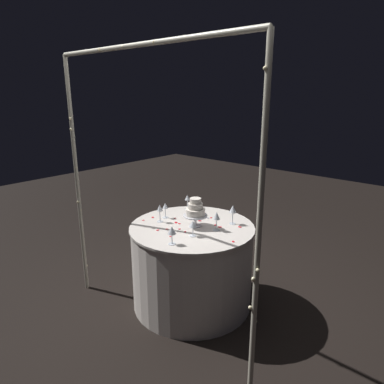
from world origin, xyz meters
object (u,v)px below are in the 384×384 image
main_table (192,265)px  wine_glass_3 (160,209)px  wine_glass_5 (172,231)px  wine_glass_0 (165,207)px  wine_glass_4 (217,217)px  wine_glass_2 (233,210)px  decorative_arch (145,160)px  wine_glass_6 (193,225)px  tiered_cake (195,210)px  wine_glass_1 (187,199)px  cake_knife (201,213)px

main_table → wine_glass_3: bearing=22.4°
main_table → wine_glass_5: size_ratio=7.48×
wine_glass_0 → wine_glass_4: size_ratio=0.86×
wine_glass_2 → wine_glass_3: wine_glass_2 is taller
wine_glass_4 → wine_glass_5: size_ratio=1.14×
wine_glass_3 → wine_glass_4: size_ratio=0.98×
decorative_arch → main_table: 1.21m
wine_glass_0 → wine_glass_2: wine_glass_2 is taller
main_table → wine_glass_6: 0.55m
wine_glass_3 → tiered_cake: bearing=-157.0°
decorative_arch → wine_glass_4: (-0.23, -0.60, -0.56)m
wine_glass_0 → tiered_cake: bearing=-176.1°
wine_glass_0 → wine_glass_5: (-0.48, 0.39, 0.00)m
decorative_arch → wine_glass_6: decorative_arch is taller
main_table → wine_glass_6: (-0.16, 0.17, 0.50)m
wine_glass_5 → main_table: bearing=-70.9°
main_table → wine_glass_2: 0.65m
wine_glass_4 → wine_glass_6: wine_glass_4 is taller
tiered_cake → wine_glass_1: 0.49m
decorative_arch → main_table: (0.00, -0.54, -1.09)m
decorative_arch → main_table: size_ratio=2.01×
decorative_arch → wine_glass_5: bearing=-135.9°
tiered_cake → wine_glass_3: tiered_cake is taller
decorative_arch → wine_glass_1: size_ratio=15.14×
tiered_cake → cake_knife: bearing=-58.1°
decorative_arch → cake_knife: bearing=-79.5°
tiered_cake → wine_glass_6: size_ratio=1.96×
wine_glass_1 → wine_glass_6: wine_glass_1 is taller
wine_glass_3 → wine_glass_5: wine_glass_3 is taller
wine_glass_5 → wine_glass_3: bearing=-32.8°
wine_glass_0 → wine_glass_1: wine_glass_1 is taller
wine_glass_1 → cake_knife: wine_glass_1 is taller
tiered_cake → wine_glass_2: size_ratio=1.48×
wine_glass_6 → wine_glass_2: bearing=-101.4°
tiered_cake → cake_knife: 0.38m
decorative_arch → wine_glass_6: bearing=-112.9°
wine_glass_0 → wine_glass_1: size_ratio=0.99×
wine_glass_3 → wine_glass_0: bearing=-69.5°
wine_glass_3 → wine_glass_5: size_ratio=1.12×
decorative_arch → wine_glass_0: decorative_arch is taller
wine_glass_1 → wine_glass_4: bearing=155.7°
tiered_cake → wine_glass_5: (-0.11, 0.42, -0.04)m
wine_glass_3 → wine_glass_6: size_ratio=1.26×
wine_glass_4 → decorative_arch: bearing=68.9°
decorative_arch → wine_glass_5: size_ratio=15.02×
wine_glass_0 → wine_glass_1: 0.34m
wine_glass_1 → wine_glass_4: size_ratio=0.87×
wine_glass_3 → wine_glass_4: (-0.52, -0.18, 0.00)m
wine_glass_0 → wine_glass_5: bearing=140.5°
wine_glass_5 → cake_knife: size_ratio=0.54×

